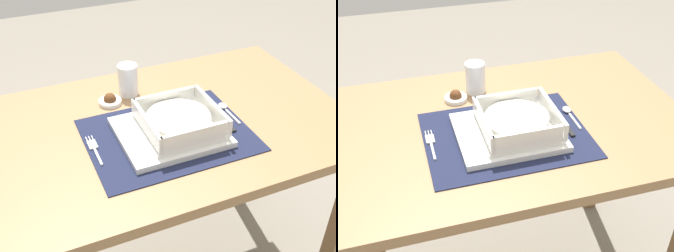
% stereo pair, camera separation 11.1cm
% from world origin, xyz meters
% --- Properties ---
extents(dining_table, '(1.01, 0.66, 0.71)m').
position_xyz_m(dining_table, '(0.00, 0.00, 0.60)').
color(dining_table, '#936D47').
rests_on(dining_table, ground).
extents(placemat, '(0.43, 0.33, 0.00)m').
position_xyz_m(placemat, '(-0.03, -0.06, 0.71)').
color(placemat, '#191E38').
rests_on(placemat, dining_table).
extents(serving_plate, '(0.27, 0.24, 0.02)m').
position_xyz_m(serving_plate, '(-0.02, -0.06, 0.72)').
color(serving_plate, white).
rests_on(serving_plate, placemat).
extents(porridge_bowl, '(0.20, 0.20, 0.06)m').
position_xyz_m(porridge_bowl, '(0.00, -0.07, 0.75)').
color(porridge_bowl, white).
rests_on(porridge_bowl, serving_plate).
extents(fork, '(0.02, 0.13, 0.00)m').
position_xyz_m(fork, '(-0.22, -0.04, 0.72)').
color(fork, silver).
rests_on(fork, placemat).
extents(spoon, '(0.02, 0.11, 0.01)m').
position_xyz_m(spoon, '(0.17, -0.01, 0.72)').
color(spoon, silver).
rests_on(spoon, placemat).
extents(butter_knife, '(0.01, 0.14, 0.01)m').
position_xyz_m(butter_knife, '(0.14, -0.06, 0.72)').
color(butter_knife, black).
rests_on(butter_knife, placemat).
extents(drinking_glass, '(0.06, 0.06, 0.10)m').
position_xyz_m(drinking_glass, '(-0.05, 0.19, 0.75)').
color(drinking_glass, white).
rests_on(drinking_glass, dining_table).
extents(condiment_saucer, '(0.07, 0.07, 0.04)m').
position_xyz_m(condiment_saucer, '(-0.12, 0.15, 0.72)').
color(condiment_saucer, white).
rests_on(condiment_saucer, dining_table).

